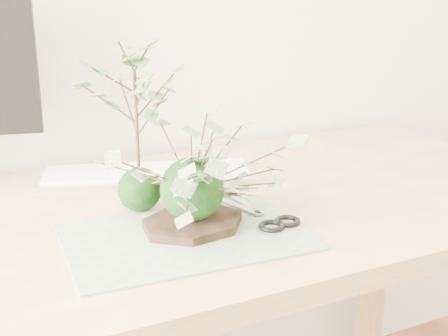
{
  "coord_description": "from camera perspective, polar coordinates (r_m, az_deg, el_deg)",
  "views": [
    {
      "loc": [
        -0.45,
        0.22,
        1.18
      ],
      "look_at": [
        0.0,
        1.14,
        0.84
      ],
      "focal_mm": 50.0,
      "sensor_mm": 36.0,
      "label": 1
    }
  ],
  "objects": [
    {
      "name": "cutting_mat",
      "position": [
        1.05,
        -3.5,
        -6.31
      ],
      "size": [
        0.41,
        0.29,
        0.0
      ],
      "primitive_type": "cube",
      "rotation": [
        0.0,
        0.0,
        -0.06
      ],
      "color": "gray",
      "rests_on": "desk"
    },
    {
      "name": "keyboard",
      "position": [
        1.34,
        -7.04,
        -0.51
      ],
      "size": [
        0.48,
        0.27,
        0.02
      ],
      "rotation": [
        0.0,
        0.0,
        -0.32
      ],
      "color": "#B8B8BF",
      "rests_on": "desk"
    },
    {
      "name": "ivy_kokedama",
      "position": [
        1.04,
        -2.97,
        0.72
      ],
      "size": [
        0.4,
        0.4,
        0.22
      ],
      "rotation": [
        0.0,
        0.0,
        0.38
      ],
      "color": "black",
      "rests_on": "stone_dish"
    },
    {
      "name": "stone_dish",
      "position": [
        1.08,
        -2.87,
        -5.06
      ],
      "size": [
        0.21,
        0.21,
        0.01
      ],
      "primitive_type": "cylinder",
      "rotation": [
        0.0,
        0.0,
        0.13
      ],
      "color": "black",
      "rests_on": "cutting_mat"
    },
    {
      "name": "scissors",
      "position": [
        1.1,
        4.08,
        -4.74
      ],
      "size": [
        0.09,
        0.19,
        0.01
      ],
      "rotation": [
        0.0,
        0.0,
        0.18
      ],
      "color": "gray",
      "rests_on": "cutting_mat"
    },
    {
      "name": "desk",
      "position": [
        1.2,
        -4.67,
        -7.76
      ],
      "size": [
        1.6,
        0.7,
        0.74
      ],
      "color": "#D7B87A",
      "rests_on": "ground_plane"
    },
    {
      "name": "maple_kokedama",
      "position": [
        1.11,
        -8.15,
        7.71
      ],
      "size": [
        0.19,
        0.19,
        0.34
      ],
      "rotation": [
        0.0,
        0.0,
        -0.03
      ],
      "color": "black",
      "rests_on": "desk"
    }
  ]
}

